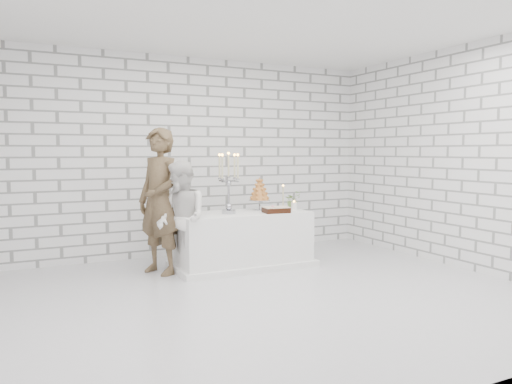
% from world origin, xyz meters
% --- Properties ---
extents(ground, '(6.00, 5.00, 0.01)m').
position_xyz_m(ground, '(0.00, 0.00, 0.00)').
color(ground, silver).
rests_on(ground, ground).
extents(ceiling, '(6.00, 5.00, 0.01)m').
position_xyz_m(ceiling, '(0.00, 0.00, 3.00)').
color(ceiling, white).
rests_on(ceiling, ground).
extents(wall_back, '(6.00, 0.01, 3.00)m').
position_xyz_m(wall_back, '(0.00, 2.50, 1.50)').
color(wall_back, white).
rests_on(wall_back, ground).
extents(wall_front, '(6.00, 0.01, 3.00)m').
position_xyz_m(wall_front, '(0.00, -2.50, 1.50)').
color(wall_front, white).
rests_on(wall_front, ground).
extents(wall_right, '(0.01, 5.00, 3.00)m').
position_xyz_m(wall_right, '(3.00, 0.00, 1.50)').
color(wall_right, white).
rests_on(wall_right, ground).
extents(cake_table, '(1.80, 0.80, 0.75)m').
position_xyz_m(cake_table, '(0.38, 1.36, 0.38)').
color(cake_table, white).
rests_on(cake_table, ground).
extents(groom, '(0.72, 0.82, 1.89)m').
position_xyz_m(groom, '(-0.74, 1.49, 0.94)').
color(groom, brown).
rests_on(groom, ground).
extents(bride, '(0.67, 0.80, 1.47)m').
position_xyz_m(bride, '(-0.55, 1.16, 0.74)').
color(bride, white).
rests_on(bride, ground).
extents(candelabra, '(0.39, 0.39, 0.82)m').
position_xyz_m(candelabra, '(0.15, 1.32, 1.16)').
color(candelabra, '#A3A4AD').
rests_on(candelabra, cake_table).
extents(croquembouche, '(0.38, 0.38, 0.47)m').
position_xyz_m(croquembouche, '(0.70, 1.50, 0.98)').
color(croquembouche, '#AB642B').
rests_on(croquembouche, cake_table).
extents(chocolate_cake, '(0.36, 0.28, 0.08)m').
position_xyz_m(chocolate_cake, '(0.77, 1.13, 0.79)').
color(chocolate_cake, black).
rests_on(chocolate_cake, cake_table).
extents(pillar_candle, '(0.09, 0.09, 0.12)m').
position_xyz_m(pillar_candle, '(1.11, 1.23, 0.81)').
color(pillar_candle, white).
rests_on(pillar_candle, cake_table).
extents(extra_taper, '(0.07, 0.07, 0.32)m').
position_xyz_m(extra_taper, '(1.13, 1.58, 0.91)').
color(extra_taper, beige).
rests_on(extra_taper, cake_table).
extents(flowers, '(0.28, 0.25, 0.26)m').
position_xyz_m(flowers, '(1.18, 1.38, 0.88)').
color(flowers, '#497D34').
rests_on(flowers, cake_table).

